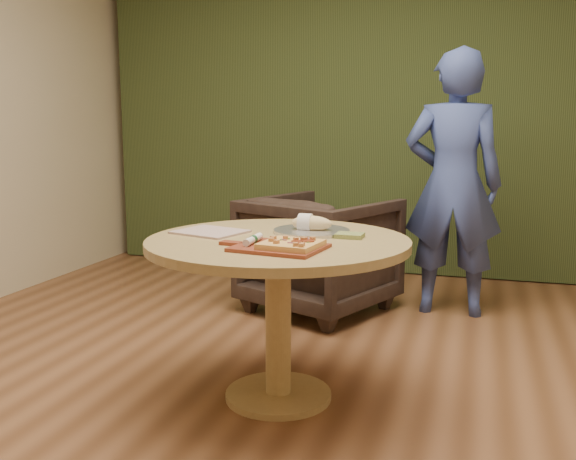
% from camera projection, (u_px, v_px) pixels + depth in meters
% --- Properties ---
extents(room_shell, '(5.04, 6.04, 2.84)m').
position_uv_depth(room_shell, '(273.00, 86.00, 2.53)').
color(room_shell, brown).
rests_on(room_shell, ground).
extents(curtain, '(4.80, 0.14, 2.78)m').
position_uv_depth(curtain, '(383.00, 105.00, 5.27)').
color(curtain, '#2B3919').
rests_on(curtain, ground).
extents(pedestal_table, '(1.17, 1.17, 0.75)m').
position_uv_depth(pedestal_table, '(278.00, 269.00, 2.87)').
color(pedestal_table, tan).
rests_on(pedestal_table, ground).
extents(pizza_paddle, '(0.46, 0.33, 0.01)m').
position_uv_depth(pizza_paddle, '(277.00, 247.00, 2.60)').
color(pizza_paddle, brown).
rests_on(pizza_paddle, pedestal_table).
extents(flatbread_pizza, '(0.25, 0.25, 0.04)m').
position_uv_depth(flatbread_pizza, '(291.00, 244.00, 2.57)').
color(flatbread_pizza, '#E4B059').
rests_on(flatbread_pizza, pizza_paddle).
extents(cutlery_roll, '(0.03, 0.20, 0.03)m').
position_uv_depth(cutlery_roll, '(253.00, 239.00, 2.65)').
color(cutlery_roll, silver).
rests_on(cutlery_roll, pizza_paddle).
extents(newspaper, '(0.36, 0.33, 0.01)m').
position_uv_depth(newspaper, '(210.00, 232.00, 2.98)').
color(newspaper, silver).
rests_on(newspaper, pedestal_table).
extents(serving_tray, '(0.36, 0.36, 0.02)m').
position_uv_depth(serving_tray, '(312.00, 231.00, 2.99)').
color(serving_tray, silver).
rests_on(serving_tray, pedestal_table).
extents(bread_roll, '(0.19, 0.09, 0.09)m').
position_uv_depth(bread_roll, '(310.00, 223.00, 2.99)').
color(bread_roll, beige).
rests_on(bread_roll, serving_tray).
extents(green_packet, '(0.12, 0.10, 0.02)m').
position_uv_depth(green_packet, '(350.00, 235.00, 2.86)').
color(green_packet, '#5A692F').
rests_on(green_packet, pedestal_table).
extents(armchair, '(1.08, 1.05, 0.86)m').
position_uv_depth(armchair, '(320.00, 248.00, 4.28)').
color(armchair, black).
rests_on(armchair, ground).
extents(person_standing, '(0.64, 0.43, 1.72)m').
position_uv_depth(person_standing, '(453.00, 184.00, 4.16)').
color(person_standing, '#384A8F').
rests_on(person_standing, ground).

